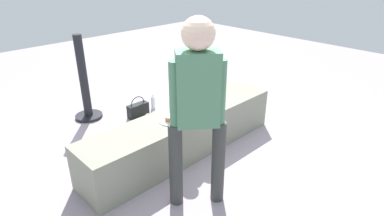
{
  "coord_description": "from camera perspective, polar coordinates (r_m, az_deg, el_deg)",
  "views": [
    {
      "loc": [
        -2.08,
        -2.29,
        1.99
      ],
      "look_at": [
        -0.21,
        -0.34,
        0.73
      ],
      "focal_mm": 30.14,
      "sensor_mm": 36.0,
      "label": 1
    }
  ],
  "objects": [
    {
      "name": "party_cup_red",
      "position": [
        4.06,
        -13.65,
        -4.38
      ],
      "size": [
        0.08,
        0.08,
        0.09
      ],
      "primitive_type": "cylinder",
      "color": "red",
      "rests_on": "ground_plane"
    },
    {
      "name": "water_bottle_near_gift",
      "position": [
        4.69,
        -6.91,
        1.13
      ],
      "size": [
        0.06,
        0.06,
        0.22
      ],
      "color": "silver",
      "rests_on": "ground_plane"
    },
    {
      "name": "railing_post",
      "position": [
        4.48,
        -18.43,
        3.35
      ],
      "size": [
        0.36,
        0.36,
        1.14
      ],
      "color": "black",
      "rests_on": "ground_plane"
    },
    {
      "name": "gift_bag",
      "position": [
        3.96,
        -7.19,
        -3.04
      ],
      "size": [
        0.22,
        0.1,
        0.31
      ],
      "color": "gold",
      "rests_on": "ground_plane"
    },
    {
      "name": "handbag_black_leather",
      "position": [
        4.47,
        -9.51,
        -0.29
      ],
      "size": [
        0.3,
        0.11,
        0.3
      ],
      "color": "black",
      "rests_on": "ground_plane"
    },
    {
      "name": "child_seated",
      "position": [
        3.36,
        -0.59,
        2.28
      ],
      "size": [
        0.29,
        0.34,
        0.48
      ],
      "color": "navy",
      "rests_on": "concrete_ledge"
    },
    {
      "name": "cake_plate",
      "position": [
        3.28,
        -3.94,
        -2.05
      ],
      "size": [
        0.22,
        0.22,
        0.07
      ],
      "color": "white",
      "rests_on": "concrete_ledge"
    },
    {
      "name": "ground_plane",
      "position": [
        3.68,
        -1.41,
        -7.7
      ],
      "size": [
        12.0,
        12.0,
        0.0
      ],
      "primitive_type": "plane",
      "color": "#9D8E9D"
    },
    {
      "name": "cake_box_white",
      "position": [
        3.8,
        -14.24,
        -6.2
      ],
      "size": [
        0.37,
        0.37,
        0.14
      ],
      "primitive_type": "cube",
      "rotation": [
        0.0,
        0.0,
        -0.16
      ],
      "color": "white",
      "rests_on": "ground_plane"
    },
    {
      "name": "adult_standing",
      "position": [
        2.51,
        1.01,
        1.28
      ],
      "size": [
        0.41,
        0.36,
        1.63
      ],
      "color": "#343735",
      "rests_on": "ground_plane"
    },
    {
      "name": "concrete_ledge",
      "position": [
        3.56,
        -1.45,
        -4.46
      ],
      "size": [
        2.41,
        0.51,
        0.48
      ],
      "primitive_type": "cube",
      "color": "gray",
      "rests_on": "ground_plane"
    }
  ]
}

